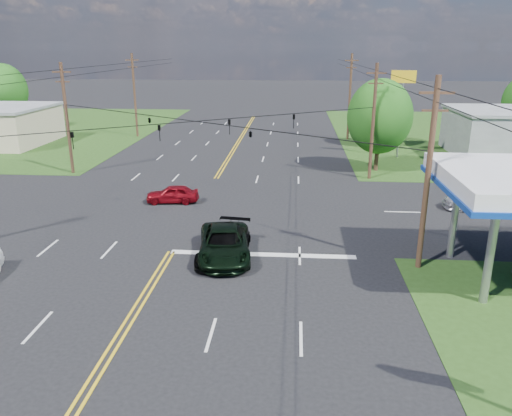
# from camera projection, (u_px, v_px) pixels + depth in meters

# --- Properties ---
(ground) EXTENTS (280.00, 280.00, 0.00)m
(ground) POSITION_uv_depth(u_px,v_px,m) (199.00, 207.00, 34.87)
(ground) COLOR black
(ground) RESTS_ON ground
(stop_bar) EXTENTS (10.00, 0.50, 0.02)m
(stop_bar) POSITION_uv_depth(u_px,v_px,m) (263.00, 255.00, 26.92)
(stop_bar) COLOR silver
(stop_bar) RESTS_ON ground
(pole_se) EXTENTS (1.60, 0.28, 9.50)m
(pole_se) POSITION_uv_depth(u_px,v_px,m) (428.00, 174.00, 23.87)
(pole_se) COLOR #442D1D
(pole_se) RESTS_ON ground
(pole_nw) EXTENTS (1.60, 0.28, 9.50)m
(pole_nw) POSITION_uv_depth(u_px,v_px,m) (67.00, 117.00, 42.85)
(pole_nw) COLOR #442D1D
(pole_nw) RESTS_ON ground
(pole_ne) EXTENTS (1.60, 0.28, 9.50)m
(pole_ne) POSITION_uv_depth(u_px,v_px,m) (373.00, 121.00, 40.94)
(pole_ne) COLOR #442D1D
(pole_ne) RESTS_ON ground
(pole_left_far) EXTENTS (1.60, 0.28, 10.00)m
(pole_left_far) POSITION_uv_depth(u_px,v_px,m) (135.00, 94.00, 60.79)
(pole_left_far) COLOR #442D1D
(pole_left_far) RESTS_ON ground
(pole_right_far) EXTENTS (1.60, 0.28, 10.00)m
(pole_right_far) POSITION_uv_depth(u_px,v_px,m) (350.00, 96.00, 58.89)
(pole_right_far) COLOR #442D1D
(pole_right_far) RESTS_ON ground
(span_wire_signals) EXTENTS (26.00, 18.00, 1.13)m
(span_wire_signals) POSITION_uv_depth(u_px,v_px,m) (195.00, 121.00, 33.03)
(span_wire_signals) COLOR black
(span_wire_signals) RESTS_ON ground
(power_lines) EXTENTS (26.04, 100.00, 0.64)m
(power_lines) POSITION_uv_depth(u_px,v_px,m) (188.00, 83.00, 30.33)
(power_lines) COLOR black
(power_lines) RESTS_ON ground
(tree_right_a) EXTENTS (5.70, 5.70, 8.18)m
(tree_right_a) POSITION_uv_depth(u_px,v_px,m) (380.00, 117.00, 43.73)
(tree_right_a) COLOR #442D1D
(tree_right_a) RESTS_ON ground
(tree_right_b) EXTENTS (4.94, 4.94, 7.09)m
(tree_right_b) POSITION_uv_depth(u_px,v_px,m) (385.00, 108.00, 55.13)
(tree_right_b) COLOR #442D1D
(tree_right_b) RESTS_ON ground
(tree_far_l) EXTENTS (6.08, 6.08, 8.72)m
(tree_far_l) POSITION_uv_depth(u_px,v_px,m) (3.00, 90.00, 65.97)
(tree_far_l) COLOR #442D1D
(tree_far_l) RESTS_ON ground
(pickup_dkgreen) EXTENTS (3.35, 5.95, 1.57)m
(pickup_dkgreen) POSITION_uv_depth(u_px,v_px,m) (224.00, 244.00, 26.35)
(pickup_dkgreen) COLOR black
(pickup_dkgreen) RESTS_ON ground
(suv_black) EXTENTS (2.71, 5.33, 1.48)m
(suv_black) POSITION_uv_depth(u_px,v_px,m) (224.00, 244.00, 26.36)
(suv_black) COLOR black
(suv_black) RESTS_ON ground
(sedan_red) EXTENTS (3.86, 1.86, 1.27)m
(sedan_red) POSITION_uv_depth(u_px,v_px,m) (172.00, 194.00, 35.78)
(sedan_red) COLOR maroon
(sedan_red) RESTS_ON ground
(sedan_far) EXTENTS (4.84, 2.16, 1.38)m
(sedan_far) POSITION_uv_depth(u_px,v_px,m) (479.00, 200.00, 34.20)
(sedan_far) COLOR silver
(sedan_far) RESTS_ON ground
(polesign_ne) EXTENTS (2.34, 0.79, 8.55)m
(polesign_ne) POSITION_uv_depth(u_px,v_px,m) (403.00, 90.00, 48.63)
(polesign_ne) COLOR #A5A5AA
(polesign_ne) RESTS_ON ground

